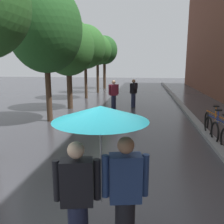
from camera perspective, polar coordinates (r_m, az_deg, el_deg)
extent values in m
cube|color=slate|center=(13.50, 17.20, 0.56)|extent=(0.30, 36.00, 0.12)
cylinder|color=#473323|center=(10.74, -15.01, 4.59)|extent=(0.24, 0.24, 2.58)
ellipsoid|color=#235623|center=(10.76, -15.79, 18.79)|extent=(3.08, 3.08, 3.66)
cylinder|color=#473323|center=(13.63, -10.15, 5.49)|extent=(0.30, 0.30, 2.23)
ellipsoid|color=#2D6628|center=(13.58, -10.51, 15.13)|extent=(2.85, 2.85, 3.12)
cylinder|color=#473323|center=(17.52, -6.31, 7.40)|extent=(0.21, 0.21, 2.52)
ellipsoid|color=#2D6628|center=(17.51, -6.49, 15.31)|extent=(2.91, 2.91, 3.08)
cylinder|color=#473323|center=(20.87, -3.45, 8.36)|extent=(0.23, 0.23, 2.70)
ellipsoid|color=#2D6628|center=(20.87, -3.53, 14.72)|extent=(2.42, 2.42, 2.56)
cylinder|color=#473323|center=(24.43, -1.82, 8.94)|extent=(0.28, 0.28, 2.78)
ellipsoid|color=#235623|center=(24.44, -1.86, 14.67)|extent=(2.61, 2.61, 2.81)
torus|color=black|center=(8.33, 23.50, -4.53)|extent=(0.10, 0.70, 0.70)
torus|color=black|center=(9.06, 22.17, -3.16)|extent=(0.13, 0.70, 0.70)
cylinder|color=#233DA8|center=(9.17, 24.66, -1.92)|extent=(0.88, 0.13, 0.43)
cylinder|color=#233DA8|center=(9.11, 24.11, -1.47)|extent=(0.04, 0.04, 0.55)
cube|color=black|center=(9.05, 24.27, 0.42)|extent=(0.23, 0.12, 0.06)
torus|color=black|center=(9.90, 21.79, -1.94)|extent=(0.12, 0.70, 0.70)
cylinder|color=orange|center=(9.93, 24.20, -0.91)|extent=(0.88, 0.11, 0.43)
cylinder|color=orange|center=(9.90, 23.66, -0.46)|extent=(0.04, 0.04, 0.55)
cube|color=black|center=(9.84, 23.80, 1.28)|extent=(0.23, 0.12, 0.06)
cube|color=black|center=(3.09, -8.45, -16.36)|extent=(0.43, 0.29, 0.59)
sphere|color=beige|center=(2.92, -8.69, -9.05)|extent=(0.21, 0.21, 0.21)
cylinder|color=black|center=(3.11, -13.23, -15.75)|extent=(0.09, 0.09, 0.53)
cylinder|color=black|center=(3.07, -3.62, -15.88)|extent=(0.09, 0.09, 0.53)
cube|color=navy|center=(3.08, 3.25, -15.57)|extent=(0.43, 0.29, 0.61)
sphere|color=#9E7051|center=(2.91, 3.35, -7.99)|extent=(0.21, 0.21, 0.21)
cylinder|color=navy|center=(3.05, -1.59, -15.20)|extent=(0.09, 0.09, 0.55)
cylinder|color=navy|center=(3.10, 8.01, -14.82)|extent=(0.09, 0.09, 0.55)
cylinder|color=#9E9EA3|center=(2.99, -2.65, -11.82)|extent=(0.02, 0.02, 1.08)
cone|color=#1EB2C6|center=(2.80, -2.76, -0.31)|extent=(1.16, 1.16, 0.18)
cylinder|color=#1E233D|center=(14.07, 5.14, 2.86)|extent=(0.26, 0.26, 0.80)
cube|color=black|center=(13.99, 5.19, 5.68)|extent=(0.43, 0.45, 0.60)
sphere|color=#9E7051|center=(13.95, 5.23, 7.41)|extent=(0.21, 0.21, 0.21)
cylinder|color=black|center=(13.80, 4.49, 5.74)|extent=(0.09, 0.09, 0.54)
cylinder|color=black|center=(14.17, 5.89, 5.87)|extent=(0.09, 0.09, 0.54)
cube|color=black|center=(13.88, 5.63, 6.27)|extent=(0.27, 0.29, 0.36)
cylinder|color=#1E233D|center=(13.10, 0.39, 2.27)|extent=(0.26, 0.26, 0.80)
cube|color=maroon|center=(13.00, 0.39, 5.32)|extent=(0.46, 0.38, 0.60)
sphere|color=tan|center=(12.96, 0.40, 7.19)|extent=(0.21, 0.21, 0.21)
cylinder|color=maroon|center=(13.09, 1.42, 5.50)|extent=(0.09, 0.09, 0.54)
cylinder|color=maroon|center=(12.91, -0.65, 5.41)|extent=(0.09, 0.09, 0.54)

